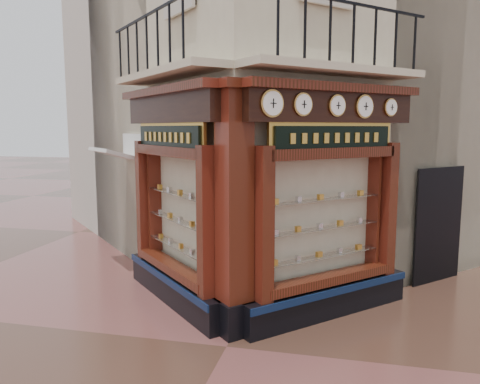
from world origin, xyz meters
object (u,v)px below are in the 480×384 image
(clock_b, at_px, (303,104))
(signboard_right, at_px, (334,138))
(clock_a, at_px, (272,103))
(corner_pilaster, at_px, (234,213))
(clock_e, at_px, (391,107))
(clock_c, at_px, (337,106))
(awning, at_px, (120,269))
(clock_d, at_px, (364,106))
(signboard_left, at_px, (169,137))

(clock_b, distance_m, signboard_right, 0.94)
(clock_a, height_order, clock_b, clock_a)
(corner_pilaster, distance_m, clock_a, 1.77)
(clock_e, bearing_deg, clock_c, -180.00)
(clock_a, relative_size, clock_e, 1.30)
(clock_c, bearing_deg, awning, 114.75)
(clock_a, bearing_deg, awning, 100.67)
(clock_d, height_order, signboard_left, clock_d)
(clock_a, bearing_deg, signboard_left, 108.05)
(clock_a, distance_m, clock_b, 0.58)
(clock_d, bearing_deg, awning, 120.66)
(clock_c, bearing_deg, clock_d, 0.00)
(clock_a, distance_m, clock_d, 1.92)
(signboard_right, bearing_deg, awning, 115.91)
(signboard_left, height_order, signboard_right, signboard_left)
(corner_pilaster, bearing_deg, clock_b, -23.62)
(corner_pilaster, relative_size, signboard_right, 2.06)
(clock_d, xyz_separation_m, clock_e, (0.46, 0.46, 0.00))
(clock_a, bearing_deg, clock_d, 0.00)
(clock_c, bearing_deg, signboard_left, 132.61)
(clock_b, distance_m, clock_d, 1.34)
(clock_e, bearing_deg, clock_d, -180.00)
(signboard_left, bearing_deg, clock_d, -129.64)
(clock_a, relative_size, clock_b, 1.14)
(clock_b, relative_size, signboard_left, 0.18)
(clock_b, height_order, clock_d, clock_d)
(clock_c, relative_size, signboard_left, 0.18)
(clock_a, xyz_separation_m, signboard_right, (0.88, 1.04, -0.52))
(signboard_left, bearing_deg, signboard_right, -135.00)
(awning, relative_size, signboard_right, 0.74)
(corner_pilaster, relative_size, signboard_left, 2.00)
(clock_b, bearing_deg, clock_e, 0.00)
(clock_c, distance_m, awning, 6.35)
(clock_e, bearing_deg, signboard_left, 146.39)
(clock_c, bearing_deg, corner_pilaster, 165.79)
(clock_c, height_order, clock_e, clock_c)
(corner_pilaster, xyz_separation_m, signboard_right, (1.46, 1.01, 1.15))
(clock_b, height_order, awning, clock_b)
(signboard_left, xyz_separation_m, signboard_right, (2.92, 0.00, 0.00))
(corner_pilaster, distance_m, signboard_right, 2.12)
(clock_a, distance_m, clock_c, 1.29)
(clock_c, height_order, awning, clock_c)
(awning, bearing_deg, clock_d, -149.34)
(corner_pilaster, xyz_separation_m, clock_c, (1.49, 0.89, 1.67))
(corner_pilaster, relative_size, clock_d, 9.97)
(clock_c, xyz_separation_m, clock_e, (0.90, 0.90, 0.00))
(clock_a, bearing_deg, clock_b, 0.00)
(awning, height_order, signboard_right, signboard_right)
(signboard_right, bearing_deg, corner_pilaster, 169.75)
(clock_d, bearing_deg, clock_b, -180.00)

